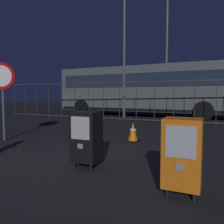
# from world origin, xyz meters

# --- Properties ---
(ground_plane) EXTENTS (60.00, 60.00, 0.00)m
(ground_plane) POSITION_xyz_m (0.00, 0.00, 0.00)
(ground_plane) COLOR black
(newspaper_box_primary) EXTENTS (0.48, 0.42, 1.02)m
(newspaper_box_primary) POSITION_xyz_m (0.47, -0.35, 0.57)
(newspaper_box_primary) COLOR black
(newspaper_box_primary) RESTS_ON ground_plane
(newspaper_box_secondary) EXTENTS (0.48, 0.42, 1.02)m
(newspaper_box_secondary) POSITION_xyz_m (2.21, -0.86, 0.57)
(newspaper_box_secondary) COLOR black
(newspaper_box_secondary) RESTS_ON ground_plane
(stop_sign) EXTENTS (0.71, 0.31, 2.23)m
(stop_sign) POSITION_xyz_m (-2.96, 0.82, 1.60)
(stop_sign) COLOR #4C4F54
(stop_sign) RESTS_ON ground_plane
(traffic_cone) EXTENTS (0.36, 0.36, 0.53)m
(traffic_cone) POSITION_xyz_m (0.50, 2.22, 0.26)
(traffic_cone) COLOR black
(traffic_cone) RESTS_ON ground_plane
(fence_barrier) EXTENTS (18.03, 0.04, 2.00)m
(fence_barrier) POSITION_xyz_m (-0.00, 6.89, 1.02)
(fence_barrier) COLOR #2D2D33
(fence_barrier) RESTS_ON ground_plane
(bus_near) EXTENTS (10.60, 3.15, 3.00)m
(bus_near) POSITION_xyz_m (-1.49, 9.89, 1.71)
(bus_near) COLOR #4C5156
(bus_near) RESTS_ON ground_plane
(bus_far) EXTENTS (10.74, 3.85, 3.00)m
(bus_far) POSITION_xyz_m (2.35, 14.40, 1.71)
(bus_far) COLOR #19519E
(bus_far) RESTS_ON ground_plane
(street_light_near_left) EXTENTS (0.32, 0.32, 7.17)m
(street_light_near_left) POSITION_xyz_m (-0.08, 10.24, 4.15)
(street_light_near_left) COLOR #4C4F54
(street_light_near_left) RESTS_ON ground_plane
(street_light_near_right) EXTENTS (0.32, 0.32, 8.15)m
(street_light_near_right) POSITION_xyz_m (-2.17, 8.52, 4.65)
(street_light_near_right) COLOR #4C4F54
(street_light_near_right) RESTS_ON ground_plane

